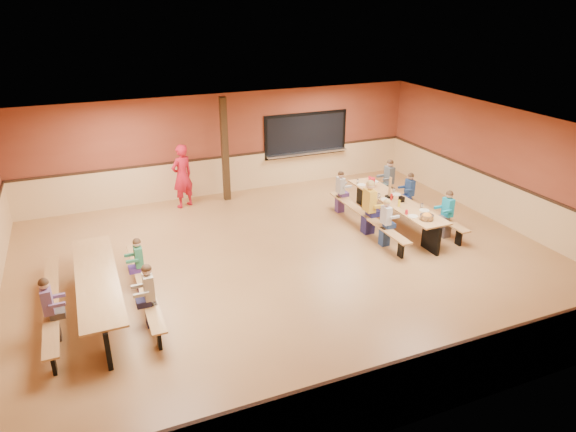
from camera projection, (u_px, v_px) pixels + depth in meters
name	position (u px, v px, depth m)	size (l,w,h in m)	color
ground	(292.00, 263.00, 11.55)	(12.00, 12.00, 0.00)	#99673A
room_envelope	(292.00, 235.00, 11.28)	(12.04, 10.04, 3.02)	brown
kitchen_pass_through	(306.00, 136.00, 16.10)	(2.78, 0.28, 1.38)	black
structural_post	(225.00, 150.00, 14.62)	(0.18, 0.18, 3.00)	black
cafeteria_table_main	(394.00, 207.00, 13.21)	(1.91, 3.70, 0.74)	#B78248
cafeteria_table_second	(98.00, 287.00, 9.57)	(1.91, 3.70, 0.74)	#B78248
seated_child_white_left	(386.00, 223.00, 12.17)	(0.35, 0.28, 1.16)	silver
seated_adult_yellow	(369.00, 207.00, 12.78)	(0.45, 0.37, 1.38)	gold
seated_child_grey_left	(340.00, 192.00, 14.10)	(0.35, 0.28, 1.16)	#B0B0B0
seated_child_teal_right	(447.00, 214.00, 12.59)	(0.36, 0.30, 1.20)	teal
seated_child_navy_right	(409.00, 194.00, 13.94)	(0.35, 0.28, 1.16)	navy
seated_child_char_right	(389.00, 181.00, 14.78)	(0.39, 0.32, 1.26)	#494F54
seated_child_purple_sec	(49.00, 310.00, 8.72)	(0.36, 0.30, 1.20)	slate
seated_child_green_sec	(140.00, 265.00, 10.26)	(0.34, 0.28, 1.14)	#2A6C49
seated_child_tan_sec	(150.00, 296.00, 9.13)	(0.37, 0.31, 1.22)	#BAAD93
standing_woman	(182.00, 176.00, 14.34)	(0.66, 0.43, 1.82)	red
punch_pitcher	(372.00, 182.00, 14.06)	(0.16, 0.16, 0.22)	red
chip_bowl	(427.00, 217.00, 11.91)	(0.32, 0.32, 0.15)	orange
napkin_dispenser	(402.00, 199.00, 12.98)	(0.10, 0.14, 0.13)	black
condiment_mustard	(399.00, 203.00, 12.66)	(0.06, 0.06, 0.17)	yellow
condiment_ketchup	(391.00, 197.00, 13.06)	(0.06, 0.06, 0.17)	#B2140F
table_paddle	(389.00, 193.00, 13.19)	(0.16, 0.16, 0.56)	black
place_settings	(395.00, 198.00, 13.10)	(0.65, 3.30, 0.11)	beige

